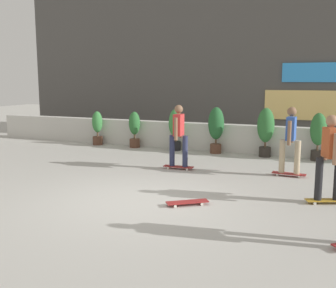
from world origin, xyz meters
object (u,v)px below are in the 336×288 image
object	(u,v)px
potted_plant_2	(175,127)
skater_by_wall_right	(291,138)
skateboard_near_camera	(187,202)
skater_far_left	(179,134)
potted_plant_4	(266,129)
potted_plant_3	(216,127)
potted_plant_1	(135,128)
potted_plant_0	(97,127)
potted_plant_5	(318,134)
skater_by_wall_left	(330,155)

from	to	relation	value
potted_plant_2	skater_by_wall_right	size ratio (longest dim) A/B	0.81
potted_plant_2	skateboard_near_camera	size ratio (longest dim) A/B	1.82
skater_far_left	potted_plant_4	bearing A→B (deg)	55.41
potted_plant_3	potted_plant_1	bearing A→B (deg)	180.00
skateboard_near_camera	skater_by_wall_right	bearing A→B (deg)	64.34
skater_by_wall_right	potted_plant_1	bearing A→B (deg)	156.84
potted_plant_0	potted_plant_4	xyz separation A→B (m)	(6.00, -0.00, 0.22)
potted_plant_5	skater_by_wall_left	bearing A→B (deg)	-84.94
potted_plant_0	potted_plant_5	world-z (taller)	potted_plant_5
potted_plant_0	skateboard_near_camera	bearing A→B (deg)	-44.98
potted_plant_4	potted_plant_3	bearing A→B (deg)	180.00
potted_plant_3	skater_by_wall_right	size ratio (longest dim) A/B	0.87
potted_plant_4	skater_by_wall_left	distance (m)	4.72
potted_plant_2	skater_by_wall_left	size ratio (longest dim) A/B	0.81
potted_plant_2	potted_plant_5	distance (m)	4.46
potted_plant_2	potted_plant_4	distance (m)	2.95
potted_plant_2	skater_far_left	bearing A→B (deg)	-66.66
potted_plant_0	skater_by_wall_left	size ratio (longest dim) A/B	0.72
potted_plant_1	skater_by_wall_right	xyz separation A→B (m)	(5.45, -2.33, 0.26)
potted_plant_1	potted_plant_2	bearing A→B (deg)	0.00
potted_plant_0	potted_plant_2	xyz separation A→B (m)	(3.04, 0.00, 0.14)
potted_plant_1	skater_far_left	size ratio (longest dim) A/B	0.74
potted_plant_2	potted_plant_5	size ratio (longest dim) A/B	0.99
potted_plant_0	potted_plant_4	bearing A→B (deg)	-0.00
potted_plant_3	potted_plant_4	distance (m)	1.56
potted_plant_1	skater_by_wall_right	bearing A→B (deg)	-23.16
skater_by_wall_left	skater_far_left	xyz separation A→B (m)	(-3.70, 1.69, 0.00)
potted_plant_0	potted_plant_5	xyz separation A→B (m)	(7.50, 0.00, 0.15)
potted_plant_3	skateboard_near_camera	distance (m)	5.61
potted_plant_1	skater_far_left	bearing A→B (deg)	-44.60
potted_plant_0	potted_plant_5	bearing A→B (deg)	0.00
potted_plant_5	skater_by_wall_left	size ratio (longest dim) A/B	0.82
potted_plant_1	skateboard_near_camera	bearing A→B (deg)	-54.10
potted_plant_0	potted_plant_3	world-z (taller)	potted_plant_3
potted_plant_5	skater_far_left	size ratio (longest dim) A/B	0.82
potted_plant_4	potted_plant_5	bearing A→B (deg)	0.00
skater_by_wall_left	potted_plant_4	bearing A→B (deg)	113.58
potted_plant_3	potted_plant_5	size ratio (longest dim) A/B	1.06
skater_far_left	skateboard_near_camera	size ratio (longest dim) A/B	2.24
potted_plant_5	potted_plant_0	bearing A→B (deg)	180.00
potted_plant_4	potted_plant_5	world-z (taller)	potted_plant_4
potted_plant_5	skater_far_left	distance (m)	4.24
potted_plant_3	skateboard_near_camera	bearing A→B (deg)	-79.35
potted_plant_4	skater_far_left	bearing A→B (deg)	-124.59
potted_plant_2	potted_plant_5	world-z (taller)	potted_plant_5
potted_plant_1	skater_by_wall_right	size ratio (longest dim) A/B	0.74
skater_by_wall_left	potted_plant_1	bearing A→B (deg)	145.84
potted_plant_0	potted_plant_3	distance (m)	4.44
skater_far_left	skateboard_near_camera	xyz separation A→B (m)	(1.28, -2.83, -0.88)
potted_plant_4	skater_by_wall_right	distance (m)	2.53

